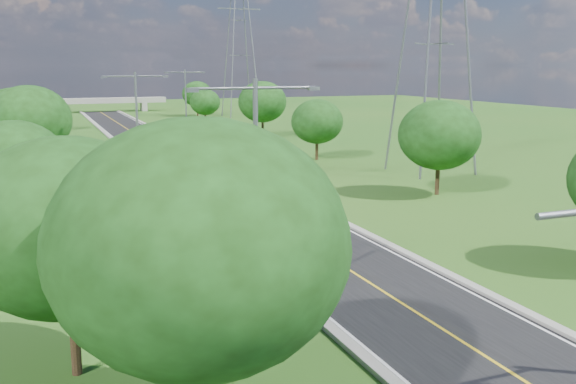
# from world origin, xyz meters

# --- Properties ---
(ground) EXTENTS (260.00, 260.00, 0.00)m
(ground) POSITION_xyz_m (0.00, 60.00, 0.00)
(ground) COLOR #245919
(ground) RESTS_ON ground
(road) EXTENTS (8.00, 150.00, 0.06)m
(road) POSITION_xyz_m (0.00, 66.00, 0.03)
(road) COLOR black
(road) RESTS_ON ground
(curb_left) EXTENTS (0.50, 150.00, 0.22)m
(curb_left) POSITION_xyz_m (-4.25, 66.00, 0.11)
(curb_left) COLOR gray
(curb_left) RESTS_ON ground
(curb_right) EXTENTS (0.50, 150.00, 0.22)m
(curb_right) POSITION_xyz_m (4.25, 66.00, 0.11)
(curb_right) COLOR gray
(curb_right) RESTS_ON ground
(speed_limit_sign) EXTENTS (0.55, 0.09, 2.40)m
(speed_limit_sign) POSITION_xyz_m (5.20, 37.98, 1.60)
(speed_limit_sign) COLOR slate
(speed_limit_sign) RESTS_ON ground
(overpass) EXTENTS (30.00, 3.00, 3.20)m
(overpass) POSITION_xyz_m (0.00, 140.00, 2.41)
(overpass) COLOR gray
(overpass) RESTS_ON ground
(streetlight_near_left) EXTENTS (5.90, 0.25, 10.00)m
(streetlight_near_left) POSITION_xyz_m (-6.00, 12.00, 5.94)
(streetlight_near_left) COLOR slate
(streetlight_near_left) RESTS_ON ground
(streetlight_mid_left) EXTENTS (5.90, 0.25, 10.00)m
(streetlight_mid_left) POSITION_xyz_m (-6.00, 45.00, 5.94)
(streetlight_mid_left) COLOR slate
(streetlight_mid_left) RESTS_ON ground
(streetlight_far_right) EXTENTS (5.90, 0.25, 10.00)m
(streetlight_far_right) POSITION_xyz_m (6.00, 78.00, 5.94)
(streetlight_far_right) COLOR slate
(streetlight_far_right) RESTS_ON ground
(power_tower_near) EXTENTS (9.00, 6.40, 28.00)m
(power_tower_near) POSITION_xyz_m (22.00, 40.00, 14.01)
(power_tower_near) COLOR slate
(power_tower_near) RESTS_ON ground
(power_tower_far) EXTENTS (9.00, 6.40, 28.00)m
(power_tower_far) POSITION_xyz_m (26.00, 115.00, 14.01)
(power_tower_far) COLOR slate
(power_tower_far) RESTS_ON ground
(tree_la) EXTENTS (7.14, 7.14, 8.30)m
(tree_la) POSITION_xyz_m (-14.00, 8.00, 5.27)
(tree_la) COLOR black
(tree_la) RESTS_ON ground
(tree_lb) EXTENTS (6.30, 6.30, 7.33)m
(tree_lb) POSITION_xyz_m (-16.00, 28.00, 4.64)
(tree_lb) COLOR black
(tree_lb) RESTS_ON ground
(tree_lc) EXTENTS (7.56, 7.56, 8.79)m
(tree_lc) POSITION_xyz_m (-15.00, 50.00, 5.58)
(tree_lc) COLOR black
(tree_lc) RESTS_ON ground
(tree_ld) EXTENTS (6.72, 6.72, 7.82)m
(tree_ld) POSITION_xyz_m (-17.00, 74.00, 4.95)
(tree_ld) COLOR black
(tree_ld) RESTS_ON ground
(tree_le) EXTENTS (5.88, 5.88, 6.84)m
(tree_le) POSITION_xyz_m (-14.50, 98.00, 4.33)
(tree_le) COLOR black
(tree_le) RESTS_ON ground
(tree_lf) EXTENTS (7.98, 7.98, 9.28)m
(tree_lf) POSITION_xyz_m (-11.00, 2.00, 5.89)
(tree_lf) COLOR black
(tree_lf) RESTS_ON ground
(tree_rb) EXTENTS (6.72, 6.72, 7.82)m
(tree_rb) POSITION_xyz_m (16.00, 30.00, 4.95)
(tree_rb) COLOR black
(tree_rb) RESTS_ON ground
(tree_rc) EXTENTS (5.88, 5.88, 6.84)m
(tree_rc) POSITION_xyz_m (15.00, 52.00, 4.33)
(tree_rc) COLOR black
(tree_rc) RESTS_ON ground
(tree_rd) EXTENTS (7.14, 7.14, 8.30)m
(tree_rd) POSITION_xyz_m (17.00, 76.00, 5.27)
(tree_rd) COLOR black
(tree_rd) RESTS_ON ground
(tree_re) EXTENTS (5.46, 5.46, 6.35)m
(tree_re) POSITION_xyz_m (14.50, 100.00, 4.02)
(tree_re) COLOR black
(tree_re) RESTS_ON ground
(tree_rf) EXTENTS (6.30, 6.30, 7.33)m
(tree_rf) POSITION_xyz_m (18.00, 120.00, 4.64)
(tree_rf) COLOR black
(tree_rf) RESTS_ON ground
(bus_outbound) EXTENTS (4.29, 12.62, 3.45)m
(bus_outbound) POSITION_xyz_m (0.85, 30.69, 1.78)
(bus_outbound) COLOR silver
(bus_outbound) RESTS_ON road
(bus_inbound) EXTENTS (4.08, 11.85, 3.24)m
(bus_inbound) POSITION_xyz_m (-1.17, 58.85, 1.68)
(bus_inbound) COLOR white
(bus_inbound) RESTS_ON road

